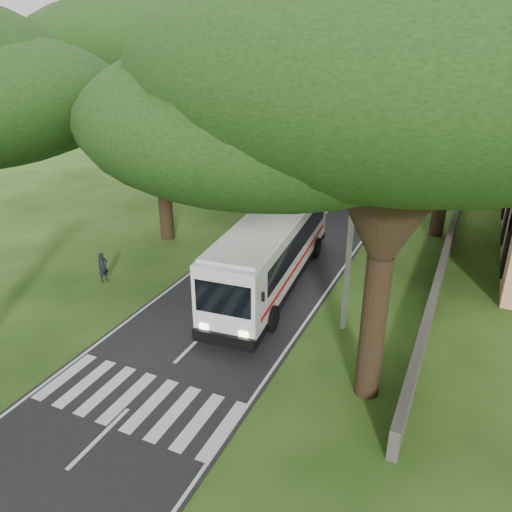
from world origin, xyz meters
name	(u,v)px	position (x,y,z in m)	size (l,w,h in m)	color
ground	(168,371)	(0.00, 0.00, 0.00)	(140.00, 140.00, 0.00)	#234012
road	(340,199)	(0.00, 25.00, 0.01)	(8.00, 120.00, 0.04)	black
crosswalk	(137,401)	(0.00, -2.00, 0.00)	(8.00, 3.00, 0.01)	silver
property_wall	(457,210)	(9.00, 24.00, 0.60)	(0.35, 50.00, 1.20)	#383533
pole_near	(350,243)	(5.50, 6.00, 4.18)	(1.60, 0.24, 8.00)	gray
pole_mid	(418,152)	(5.50, 26.00, 4.18)	(1.60, 0.24, 8.00)	gray
pole_far	(445,116)	(5.50, 46.00, 4.18)	(1.60, 0.24, 8.00)	gray
tree_l_mida	(154,53)	(-8.00, 12.00, 11.33)	(14.92, 14.92, 14.60)	black
tree_l_midb	(281,41)	(-7.50, 30.00, 11.78)	(15.58, 15.58, 15.18)	black
tree_l_far	(331,26)	(-8.50, 48.00, 13.22)	(13.51, 13.51, 16.29)	black
tree_r_near	(401,74)	(7.50, 2.00, 11.24)	(15.59, 15.59, 14.63)	black
tree_r_mida	(463,61)	(8.00, 20.00, 10.87)	(14.17, 14.17, 13.99)	black
tree_r_midb	(470,58)	(7.50, 38.00, 10.40)	(14.94, 14.94, 13.65)	black
tree_r_far	(489,49)	(8.50, 56.00, 10.76)	(14.38, 14.38, 13.92)	black
coach_bus	(273,247)	(0.83, 8.82, 2.12)	(4.04, 13.58, 3.95)	silver
distant_car_a	(368,157)	(-0.80, 38.20, 0.70)	(1.58, 3.93, 1.34)	silver
distant_car_b	(380,130)	(-3.00, 54.80, 0.70)	(1.42, 4.07, 1.34)	navy
pedestrian	(103,267)	(-7.56, 5.24, 0.83)	(0.60, 0.40, 1.65)	black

